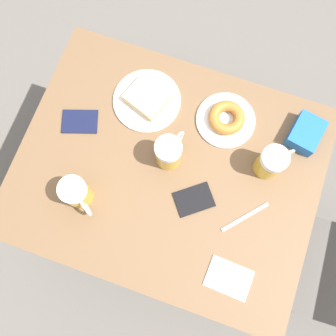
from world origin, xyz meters
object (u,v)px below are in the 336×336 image
Objects in this scene: beer_mug_center at (77,193)px; plate_with_donut at (226,119)px; plate_with_cake at (147,99)px; fork at (245,217)px; beer_mug_right at (271,162)px; blue_pouch at (306,133)px; beer_mug_left at (169,152)px; napkin_folded at (229,278)px; passport_near_edge at (80,122)px; passport_far_edge at (194,200)px.

plate_with_donut is at bearing 138.18° from beer_mug_center.
plate_with_cake reaches higher than fork.
beer_mug_center and beer_mug_right have the same top height.
plate_with_cake is 0.42m from beer_mug_center.
beer_mug_right is 0.18m from blue_pouch.
beer_mug_left is 0.45m from napkin_folded.
beer_mug_center reaches higher than passport_near_edge.
plate_with_donut is 1.37× the size of passport_far_edge.
beer_mug_left and beer_mug_center have the same top height.
plate_with_donut reaches higher than passport_far_edge.
fork is at bearing 102.26° from beer_mug_center.
passport_near_edge reaches higher than napkin_folded.
beer_mug_center is 0.86× the size of passport_far_edge.
beer_mug_right is (0.09, 0.48, 0.05)m from plate_with_cake.
passport_far_edge is 0.45m from blue_pouch.
beer_mug_center is 0.64m from beer_mug_right.
napkin_folded is (0.40, -0.01, -0.06)m from beer_mug_right.
plate_with_cake is at bearing -101.25° from beer_mug_right.
beer_mug_left is at bearing 39.77° from plate_with_cake.
napkin_folded is 1.01× the size of fork.
passport_near_edge is at bearing -105.54° from passport_far_edge.
plate_with_donut is at bearing 109.86° from passport_near_edge.
beer_mug_left is 0.87× the size of passport_far_edge.
plate_with_donut is 1.59× the size of beer_mug_left.
beer_mug_right is 0.91× the size of fork.
fork is at bearing -178.26° from napkin_folded.
beer_mug_left is 0.90× the size of napkin_folded.
passport_far_edge is (0.11, 0.13, -0.06)m from beer_mug_left.
passport_near_edge is 0.96× the size of passport_far_edge.
beer_mug_left reaches higher than plate_with_donut.
blue_pouch is (-0.55, 0.11, 0.03)m from napkin_folded.
beer_mug_center is at bearing -99.09° from napkin_folded.
plate_with_cake is 1.85× the size of beer_mug_center.
beer_mug_right is at bearing 103.59° from beer_mug_left.
beer_mug_center is at bearing -54.90° from blue_pouch.
napkin_folded is at bearing 1.74° from fork.
plate_with_cake reaches higher than napkin_folded.
beer_mug_center is 0.56m from napkin_folded.
beer_mug_center is at bearing 23.54° from passport_near_edge.
blue_pouch is (-0.34, 0.11, 0.03)m from fork.
napkin_folded is (0.32, 0.32, -0.06)m from beer_mug_left.
napkin_folded is at bearing 42.24° from passport_far_edge.
beer_mug_center is 0.28m from passport_near_edge.
passport_far_edge is at bearing -89.65° from fork.
fork is 0.67m from passport_near_edge.
beer_mug_left is (0.20, -0.15, 0.05)m from plate_with_donut.
passport_near_edge is at bearing -117.06° from napkin_folded.
beer_mug_center is (0.43, -0.38, 0.05)m from plate_with_donut.
passport_far_edge is (0.31, -0.02, -0.02)m from plate_with_donut.
plate_with_donut is 0.31m from passport_far_edge.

